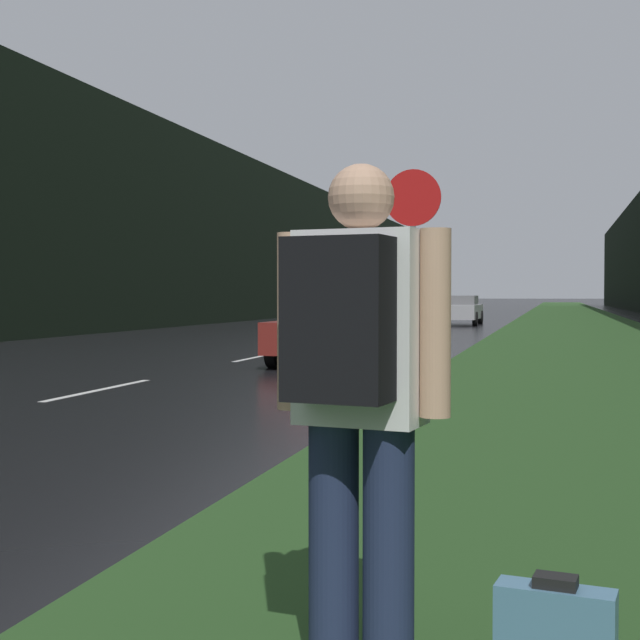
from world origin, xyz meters
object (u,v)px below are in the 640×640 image
car_passing_near (336,328)px  car_oncoming (389,306)px  hitchhiker_with_backpack (357,391)px  car_passing_far (459,310)px  stop_sign (413,266)px

car_passing_near → car_oncoming: bearing=-81.6°
hitchhiker_with_backpack → car_passing_far: 37.59m
car_passing_near → car_oncoming: car_oncoming is taller
car_passing_far → car_oncoming: car_oncoming is taller
car_passing_near → hitchhiker_with_backpack: bearing=104.1°
stop_sign → car_passing_near: bearing=110.7°
car_passing_far → car_oncoming: bearing=-51.4°
car_passing_near → car_passing_far: car_passing_near is taller
stop_sign → car_passing_far: (-2.63, 30.21, -1.02)m
car_passing_near → stop_sign: bearing=110.7°
hitchhiker_with_backpack → stop_sign: bearing=105.9°
car_passing_far → car_oncoming: 6.73m
stop_sign → hitchhiker_with_backpack: bearing=-82.5°
stop_sign → car_passing_far: 30.34m
stop_sign → car_oncoming: bearing=100.9°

